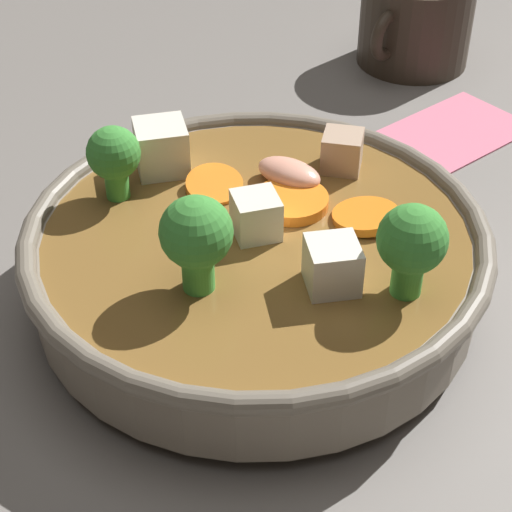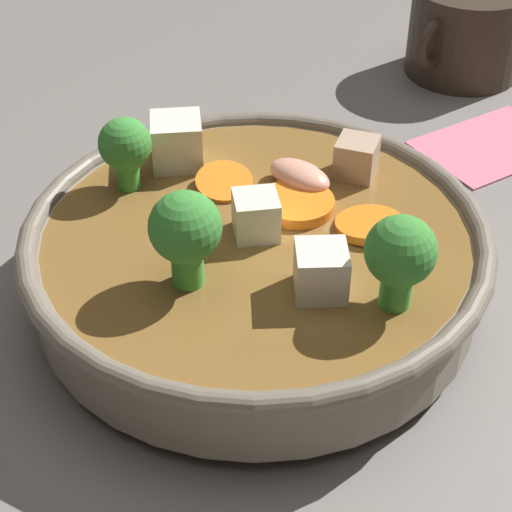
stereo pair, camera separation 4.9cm
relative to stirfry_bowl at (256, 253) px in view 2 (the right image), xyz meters
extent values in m
plane|color=slate|center=(0.00, 0.00, -0.04)|extent=(3.00, 3.00, 0.00)
cylinder|color=slate|center=(0.00, 0.00, -0.03)|extent=(0.14, 0.14, 0.01)
cylinder|color=slate|center=(0.00, 0.00, -0.01)|extent=(0.26, 0.26, 0.04)
torus|color=#685F52|center=(0.00, 0.00, 0.01)|extent=(0.27, 0.27, 0.01)
cylinder|color=brown|center=(0.00, 0.00, 0.00)|extent=(0.24, 0.24, 0.02)
cylinder|color=orange|center=(-0.03, 0.00, 0.02)|extent=(0.06, 0.06, 0.01)
cylinder|color=orange|center=(-0.02, -0.05, 0.02)|extent=(0.05, 0.05, 0.01)
cylinder|color=orange|center=(-0.05, 0.04, 0.02)|extent=(0.04, 0.04, 0.01)
cylinder|color=green|center=(-0.01, 0.09, 0.02)|extent=(0.02, 0.02, 0.02)
sphere|color=#388433|center=(-0.01, 0.09, 0.05)|extent=(0.04, 0.04, 0.04)
cylinder|color=green|center=(0.02, -0.09, 0.02)|extent=(0.01, 0.01, 0.02)
sphere|color=#388433|center=(0.02, -0.09, 0.04)|extent=(0.03, 0.03, 0.03)
cylinder|color=green|center=(0.06, 0.01, 0.03)|extent=(0.02, 0.02, 0.02)
sphere|color=#388433|center=(0.06, 0.01, 0.05)|extent=(0.04, 0.04, 0.04)
cube|color=silver|center=(-0.02, -0.09, 0.03)|extent=(0.04, 0.04, 0.03)
cube|color=silver|center=(0.01, 0.06, 0.03)|extent=(0.04, 0.04, 0.03)
cube|color=tan|center=(-0.09, 0.00, 0.03)|extent=(0.03, 0.03, 0.02)
cube|color=silver|center=(0.00, 0.00, 0.03)|extent=(0.03, 0.03, 0.02)
ellipsoid|color=#EA9E84|center=(-0.05, -0.02, 0.02)|extent=(0.03, 0.04, 0.02)
cylinder|color=#33281E|center=(-0.35, -0.09, 0.00)|extent=(0.10, 0.10, 0.08)
torus|color=#33281E|center=(-0.30, -0.09, 0.00)|extent=(0.04, 0.01, 0.04)
cube|color=#D16B84|center=(-0.26, 0.00, -0.04)|extent=(0.12, 0.10, 0.00)
camera|label=1|loc=(0.31, 0.24, 0.31)|focal=60.00mm
camera|label=2|loc=(0.27, 0.28, 0.31)|focal=60.00mm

